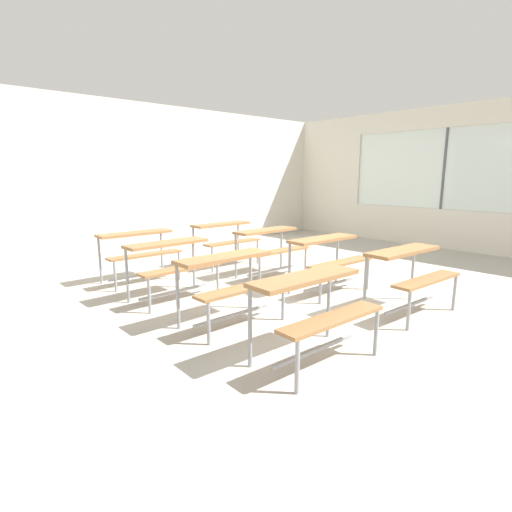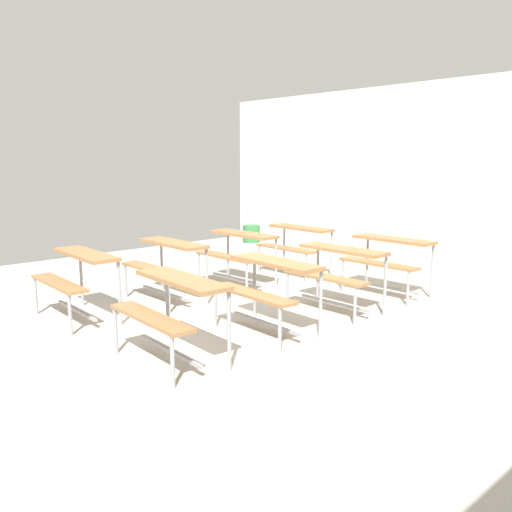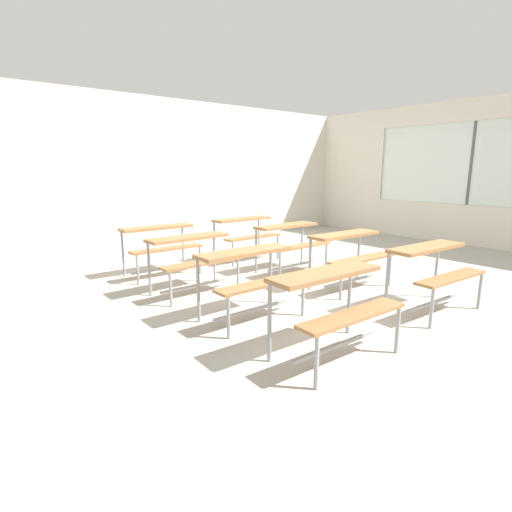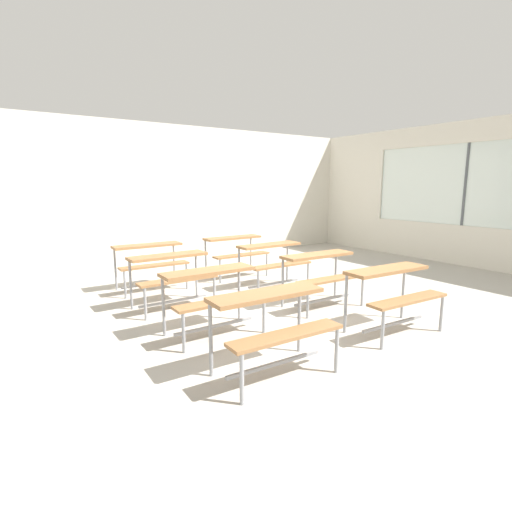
{
  "view_description": "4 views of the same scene",
  "coord_description": "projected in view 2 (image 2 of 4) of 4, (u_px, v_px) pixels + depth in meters",
  "views": [
    {
      "loc": [
        -3.8,
        -3.3,
        1.6
      ],
      "look_at": [
        -0.38,
        0.52,
        0.54
      ],
      "focal_mm": 28.0,
      "sensor_mm": 36.0,
      "label": 1
    },
    {
      "loc": [
        4.31,
        -3.68,
        1.77
      ],
      "look_at": [
        -0.66,
        0.92,
        0.53
      ],
      "focal_mm": 37.55,
      "sensor_mm": 36.0,
      "label": 2
    },
    {
      "loc": [
        -3.8,
        -3.3,
        1.6
      ],
      "look_at": [
        -1.09,
        0.06,
        0.65
      ],
      "focal_mm": 28.0,
      "sensor_mm": 36.0,
      "label": 3
    },
    {
      "loc": [
        -3.26,
        -3.87,
        1.7
      ],
      "look_at": [
        0.21,
        1.24,
        0.57
      ],
      "focal_mm": 27.32,
      "sensor_mm": 36.0,
      "label": 4
    }
  ],
  "objects": [
    {
      "name": "desk_bench_r0c0",
      "position": [
        77.0,
        269.0,
        5.9
      ],
      "size": [
        1.12,
        0.63,
        0.74
      ],
      "rotation": [
        0.0,
        0.0,
        -0.03
      ],
      "color": "olive",
      "rests_on": "ground"
    },
    {
      "name": "desk_bench_r2c1",
      "position": [
        337.0,
        264.0,
        6.2
      ],
      "size": [
        1.1,
        0.59,
        0.74
      ],
      "rotation": [
        0.0,
        0.0,
        0.0
      ],
      "color": "olive",
      "rests_on": "ground"
    },
    {
      "name": "ground",
      "position": [
        235.0,
        324.0,
        5.89
      ],
      "size": [
        10.0,
        9.0,
        0.05
      ],
      "primitive_type": "cube",
      "color": "#ADA89E"
    },
    {
      "name": "desk_bench_r3c0",
      "position": [
        296.0,
        239.0,
        8.15
      ],
      "size": [
        1.11,
        0.61,
        0.74
      ],
      "rotation": [
        0.0,
        0.0,
        -0.02
      ],
      "color": "olive",
      "rests_on": "ground"
    },
    {
      "name": "desk_bench_r1c1",
      "position": [
        268.0,
        279.0,
        5.44
      ],
      "size": [
        1.12,
        0.63,
        0.74
      ],
      "rotation": [
        0.0,
        0.0,
        -0.03
      ],
      "color": "olive",
      "rests_on": "ground"
    },
    {
      "name": "desk_bench_r2c0",
      "position": [
        238.0,
        246.0,
        7.47
      ],
      "size": [
        1.11,
        0.62,
        0.74
      ],
      "rotation": [
        0.0,
        0.0,
        0.02
      ],
      "color": "olive",
      "rests_on": "ground"
    },
    {
      "name": "desk_bench_r0c1",
      "position": [
        171.0,
        299.0,
        4.65
      ],
      "size": [
        1.13,
        0.65,
        0.74
      ],
      "rotation": [
        0.0,
        0.0,
        -0.05
      ],
      "color": "olive",
      "rests_on": "ground"
    },
    {
      "name": "trash_bin",
      "position": [
        251.0,
        234.0,
        11.44
      ],
      "size": [
        0.37,
        0.37,
        0.36
      ],
      "primitive_type": "cylinder",
      "color": "#2D6B38",
      "rests_on": "ground"
    },
    {
      "name": "wall_back",
      "position": [
        446.0,
        175.0,
        8.62
      ],
      "size": [
        10.0,
        0.12,
        3.0
      ],
      "primitive_type": "cube",
      "color": "silver",
      "rests_on": "ground"
    },
    {
      "name": "desk_bench_r1c0",
      "position": [
        166.0,
        257.0,
        6.66
      ],
      "size": [
        1.1,
        0.6,
        0.74
      ],
      "rotation": [
        0.0,
        0.0,
        -0.0
      ],
      "color": "olive",
      "rests_on": "ground"
    },
    {
      "name": "desk_bench_r3c1",
      "position": [
        388.0,
        252.0,
        6.98
      ],
      "size": [
        1.1,
        0.59,
        0.74
      ],
      "rotation": [
        0.0,
        0.0,
        -0.0
      ],
      "color": "olive",
      "rests_on": "ground"
    }
  ]
}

